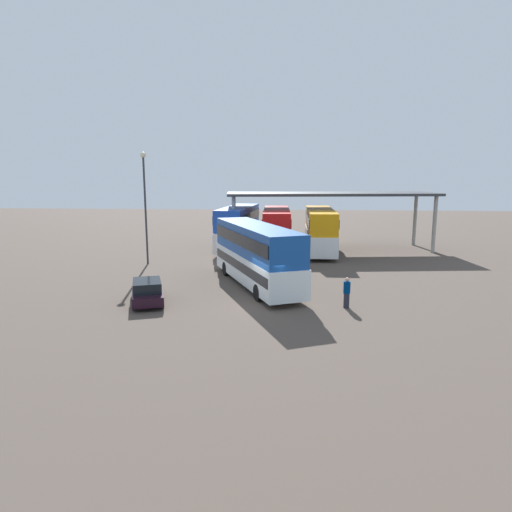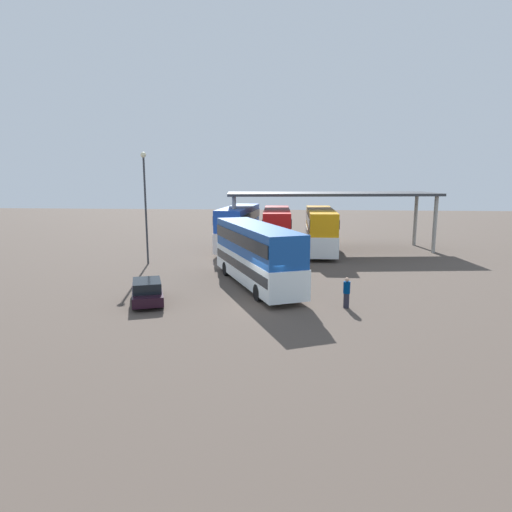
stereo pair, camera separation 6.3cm
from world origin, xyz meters
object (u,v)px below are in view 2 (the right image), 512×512
at_px(double_decker_far_right, 320,229).
at_px(pedestrian_waiting, 347,293).
at_px(lamppost_tall, 145,196).
at_px(double_decker_near_canopy, 239,226).
at_px(double_decker_main, 256,253).
at_px(double_decker_mid_row, 277,229).
at_px(parked_hatchback, 147,291).

height_order(double_decker_far_right, pedestrian_waiting, double_decker_far_right).
height_order(lamppost_tall, pedestrian_waiting, lamppost_tall).
bearing_deg(double_decker_near_canopy, double_decker_main, -163.82).
relative_size(double_decker_main, pedestrian_waiting, 6.69).
bearing_deg(double_decker_near_canopy, lamppost_tall, 144.84).
height_order(double_decker_mid_row, lamppost_tall, lamppost_tall).
distance_m(lamppost_tall, pedestrian_waiting, 19.31).
bearing_deg(parked_hatchback, double_decker_far_right, -50.84).
relative_size(lamppost_tall, pedestrian_waiting, 5.26).
distance_m(double_decker_near_canopy, lamppost_tall, 10.86).
bearing_deg(pedestrian_waiting, double_decker_near_canopy, -101.48).
xyz_separation_m(parked_hatchback, pedestrian_waiting, (11.36, -0.16, 0.19)).
bearing_deg(lamppost_tall, double_decker_far_right, 24.77).
height_order(parked_hatchback, double_decker_near_canopy, double_decker_near_canopy).
bearing_deg(pedestrian_waiting, parked_hatchback, -35.41).
bearing_deg(double_decker_far_right, parked_hatchback, 148.59).
xyz_separation_m(double_decker_far_right, pedestrian_waiting, (0.27, -18.09, -1.39)).
height_order(double_decker_main, double_decker_mid_row, double_decker_mid_row).
bearing_deg(double_decker_mid_row, lamppost_tall, 120.66).
height_order(parked_hatchback, lamppost_tall, lamppost_tall).
bearing_deg(double_decker_far_right, pedestrian_waiting, -178.81).
height_order(double_decker_far_right, lamppost_tall, lamppost_tall).
xyz_separation_m(double_decker_main, double_decker_far_right, (5.13, 13.37, 0.02)).
distance_m(double_decker_mid_row, double_decker_far_right, 4.14).
xyz_separation_m(double_decker_main, parked_hatchback, (-5.96, -4.55, -1.56)).
bearing_deg(parked_hatchback, lamppost_tall, -1.46).
relative_size(parked_hatchback, lamppost_tall, 0.49).
distance_m(parked_hatchback, double_decker_near_canopy, 19.38).
xyz_separation_m(double_decker_main, pedestrian_waiting, (5.40, -4.71, -1.37)).
distance_m(parked_hatchback, double_decker_mid_row, 19.19).
relative_size(double_decker_near_canopy, pedestrian_waiting, 6.22).
xyz_separation_m(parked_hatchback, double_decker_near_canopy, (3.16, 19.05, 1.64)).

